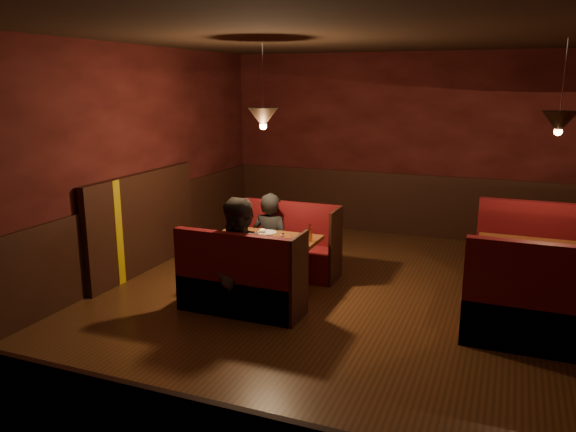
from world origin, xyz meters
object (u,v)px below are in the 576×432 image
at_px(second_bench_far, 541,265).
at_px(main_bench_far, 289,252).
at_px(second_table, 543,266).
at_px(diner_b, 242,240).
at_px(main_bench_near, 240,287).
at_px(second_bench_near, 548,316).
at_px(main_table, 265,250).
at_px(diner_a, 270,221).

bearing_deg(second_bench_far, main_bench_far, -170.63).
xyz_separation_m(second_table, diner_b, (-2.97, -1.05, 0.24)).
distance_m(main_bench_near, second_table, 3.19).
bearing_deg(main_bench_far, diner_b, -89.45).
distance_m(main_bench_far, second_bench_far, 3.06).
height_order(main_bench_far, diner_b, diner_b).
height_order(main_bench_near, second_table, main_bench_near).
relative_size(main_bench_near, second_table, 1.01).
distance_m(second_bench_near, diner_b, 3.05).
distance_m(second_table, diner_b, 3.16).
relative_size(main_bench_far, second_table, 1.01).
bearing_deg(main_bench_near, diner_b, 75.64).
distance_m(main_bench_far, main_bench_near, 1.40).
xyz_separation_m(main_table, main_bench_near, (0.01, -0.70, -0.22)).
bearing_deg(main_table, second_bench_far, 21.56).
height_order(main_bench_far, second_table, main_bench_far).
bearing_deg(main_bench_far, diner_a, -148.27).
height_order(main_table, main_bench_near, main_bench_near).
height_order(main_table, second_bench_near, second_bench_near).
xyz_separation_m(main_table, second_table, (3.00, 0.39, 0.05)).
bearing_deg(second_bench_far, diner_b, -148.40).
relative_size(second_table, diner_a, 0.94).
relative_size(main_bench_far, diner_a, 0.95).
bearing_deg(second_bench_far, second_table, -92.20).
relative_size(second_bench_near, diner_b, 0.92).
xyz_separation_m(second_bench_near, diner_b, (-3.01, -0.24, 0.47)).
bearing_deg(main_bench_near, second_bench_near, 5.53).
relative_size(main_bench_far, second_bench_near, 0.91).
distance_m(second_table, second_bench_near, 0.83).
bearing_deg(second_bench_near, diner_a, 162.97).
height_order(second_bench_far, diner_b, diner_b).
bearing_deg(second_bench_near, second_bench_far, 90.00).
relative_size(main_table, second_bench_far, 0.83).
height_order(main_table, second_bench_far, second_bench_far).
bearing_deg(diner_a, second_table, -178.36).
bearing_deg(main_table, second_table, 7.48).
distance_m(main_table, diner_b, 0.72).
height_order(diner_a, diner_b, diner_b).
xyz_separation_m(main_table, main_bench_far, (0.01, 0.70, -0.22)).
bearing_deg(main_bench_far, second_table, -5.84).
xyz_separation_m(second_bench_far, diner_b, (-3.01, -1.85, 0.47)).
bearing_deg(second_bench_far, second_bench_near, -90.00).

